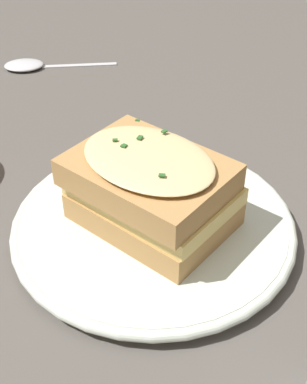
# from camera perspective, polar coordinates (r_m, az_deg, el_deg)

# --- Properties ---
(ground_plane) EXTENTS (2.40, 2.40, 0.00)m
(ground_plane) POSITION_cam_1_polar(r_m,az_deg,el_deg) (0.48, 1.85, -7.54)
(ground_plane) COLOR #514C47
(dinner_plate) EXTENTS (0.27, 0.27, 0.02)m
(dinner_plate) POSITION_cam_1_polar(r_m,az_deg,el_deg) (0.50, 0.00, -3.60)
(dinner_plate) COLOR silver
(dinner_plate) RESTS_ON ground_plane
(sandwich) EXTENTS (0.16, 0.14, 0.08)m
(sandwich) POSITION_cam_1_polar(r_m,az_deg,el_deg) (0.47, -0.24, 0.33)
(sandwich) COLOR #B2844C
(sandwich) RESTS_ON dinner_plate
(spoon) EXTENTS (0.16, 0.10, 0.01)m
(spoon) POSITION_cam_1_polar(r_m,az_deg,el_deg) (0.84, -12.99, 13.06)
(spoon) COLOR silver
(spoon) RESTS_ON ground_plane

